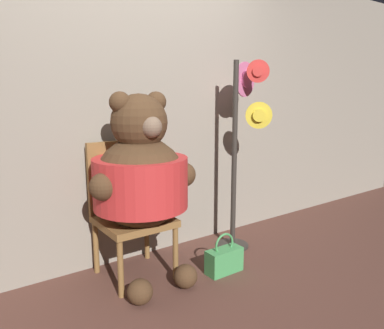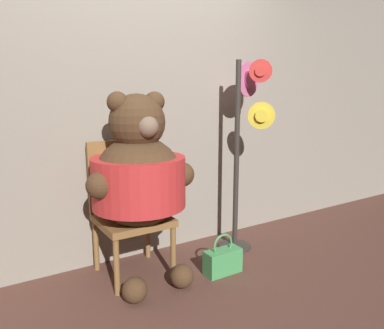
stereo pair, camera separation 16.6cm
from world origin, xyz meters
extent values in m
plane|color=brown|center=(0.00, 0.00, 0.00)|extent=(14.00, 14.00, 0.00)
cube|color=gray|center=(0.00, 0.60, 1.21)|extent=(8.00, 0.10, 2.43)
cylinder|color=olive|center=(-0.35, 0.03, 0.20)|extent=(0.04, 0.04, 0.40)
cylinder|color=olive|center=(0.08, 0.03, 0.20)|extent=(0.04, 0.04, 0.40)
cylinder|color=olive|center=(-0.35, 0.46, 0.20)|extent=(0.04, 0.04, 0.40)
cylinder|color=olive|center=(0.08, 0.46, 0.20)|extent=(0.04, 0.04, 0.40)
cube|color=olive|center=(-0.13, 0.24, 0.42)|extent=(0.49, 0.49, 0.05)
cube|color=olive|center=(-0.13, 0.47, 0.71)|extent=(0.49, 0.04, 0.54)
sphere|color=#4C331E|center=(-0.11, 0.17, 0.72)|extent=(0.64, 0.64, 0.64)
cylinder|color=red|center=(-0.11, 0.17, 0.72)|extent=(0.65, 0.65, 0.35)
sphere|color=#4C331E|center=(-0.11, 0.17, 1.14)|extent=(0.39, 0.39, 0.39)
sphere|color=#4C331E|center=(-0.24, 0.17, 1.27)|extent=(0.14, 0.14, 0.14)
sphere|color=#4C331E|center=(0.03, 0.17, 1.27)|extent=(0.14, 0.14, 0.14)
sphere|color=#7A604C|center=(-0.11, 0.01, 1.12)|extent=(0.14, 0.14, 0.14)
sphere|color=#4C331E|center=(-0.41, 0.09, 0.75)|extent=(0.18, 0.18, 0.18)
sphere|color=#4C331E|center=(0.20, 0.09, 0.75)|extent=(0.18, 0.18, 0.18)
sphere|color=#4C331E|center=(-0.29, -0.12, 0.08)|extent=(0.17, 0.17, 0.17)
sphere|color=#4C331E|center=(0.07, -0.12, 0.08)|extent=(0.17, 0.17, 0.17)
cylinder|color=#332D28|center=(0.81, 0.23, 0.01)|extent=(0.28, 0.28, 0.02)
cylinder|color=#332D28|center=(0.81, 0.23, 0.80)|extent=(0.04, 0.04, 1.59)
cylinder|color=#D16693|center=(0.94, 0.26, 1.44)|extent=(0.28, 0.08, 0.29)
cylinder|color=#D16693|center=(0.94, 0.26, 1.44)|extent=(0.15, 0.09, 0.14)
cylinder|color=yellow|center=(0.96, 0.11, 1.15)|extent=(0.18, 0.15, 0.22)
cylinder|color=yellow|center=(0.96, 0.11, 1.15)|extent=(0.12, 0.11, 0.11)
cylinder|color=red|center=(0.93, 0.10, 1.50)|extent=(0.14, 0.14, 0.18)
cylinder|color=red|center=(0.93, 0.10, 1.50)|extent=(0.09, 0.09, 0.09)
cube|color=#479E56|center=(0.43, -0.10, 0.09)|extent=(0.28, 0.12, 0.18)
torus|color=#479E56|center=(0.43, -0.10, 0.22)|extent=(0.17, 0.02, 0.17)
camera|label=1|loc=(-1.29, -2.09, 1.33)|focal=35.00mm
camera|label=2|loc=(-1.15, -2.18, 1.33)|focal=35.00mm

